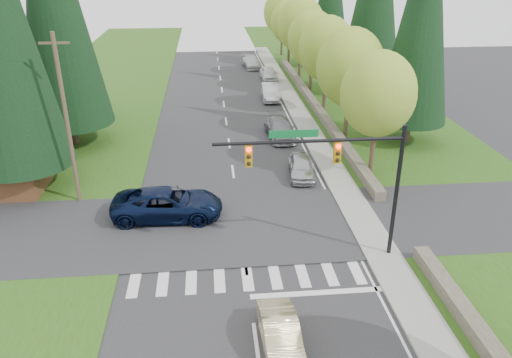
{
  "coord_description": "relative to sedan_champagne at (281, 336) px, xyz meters",
  "views": [
    {
      "loc": [
        -1.45,
        -15.87,
        13.92
      ],
      "look_at": [
        0.88,
        8.08,
        2.8
      ],
      "focal_mm": 35.0,
      "sensor_mm": 36.0,
      "label": 1
    }
  ],
  "objects": [
    {
      "name": "parked_car_a",
      "position": [
        3.64,
        15.73,
        0.04
      ],
      "size": [
        2.02,
        4.17,
        1.37
      ],
      "primitive_type": "imported",
      "rotation": [
        0.0,
        0.0,
        -0.1
      ],
      "color": "#B3B3B8",
      "rests_on": "ground"
    },
    {
      "name": "sidewalk_east",
      "position": [
        6.01,
        23.46,
        -0.58
      ],
      "size": [
        1.8,
        80.0,
        0.13
      ],
      "primitive_type": "cube",
      "color": "gray",
      "rests_on": "ground"
    },
    {
      "name": "parked_car_c",
      "position": [
        3.87,
        34.62,
        0.13
      ],
      "size": [
        1.79,
        4.79,
        1.56
      ],
      "primitive_type": "imported",
      "rotation": [
        0.0,
        0.0,
        -0.03
      ],
      "color": "#BBBBC0",
      "rests_on": "ground"
    },
    {
      "name": "parked_car_d",
      "position": [
        4.71,
        42.85,
        0.1
      ],
      "size": [
        1.87,
        4.45,
        1.5
      ],
      "primitive_type": "imported",
      "rotation": [
        0.0,
        0.0,
        0.02
      ],
      "color": "silver",
      "rests_on": "ground"
    },
    {
      "name": "traffic_signal",
      "position": [
        3.48,
        5.96,
        4.34
      ],
      "size": [
        8.7,
        0.37,
        6.8
      ],
      "color": "black",
      "rests_on": "ground"
    },
    {
      "name": "cross_street",
      "position": [
        -0.89,
        9.46,
        -0.65
      ],
      "size": [
        120.0,
        8.0,
        0.1
      ],
      "primitive_type": "cube",
      "color": "#28282B",
      "rests_on": "ground"
    },
    {
      "name": "grass_west",
      "position": [
        -13.89,
        21.46,
        -0.62
      ],
      "size": [
        14.0,
        110.0,
        0.06
      ],
      "primitive_type": "cube",
      "color": "#2E4913",
      "rests_on": "ground"
    },
    {
      "name": "decid_tree_0",
      "position": [
        8.31,
        15.46,
        4.95
      ],
      "size": [
        4.8,
        4.8,
        8.37
      ],
      "color": "#38281C",
      "rests_on": "ground"
    },
    {
      "name": "conifer_e_a",
      "position": [
        13.11,
        21.46,
        9.14
      ],
      "size": [
        5.44,
        5.44,
        17.8
      ],
      "color": "#38281C",
      "rests_on": "ground"
    },
    {
      "name": "curb_east",
      "position": [
        5.16,
        23.46,
        -0.58
      ],
      "size": [
        0.2,
        80.0,
        0.13
      ],
      "primitive_type": "cube",
      "color": "gray",
      "rests_on": "ground"
    },
    {
      "name": "suv_navy",
      "position": [
        -4.9,
        10.86,
        0.21
      ],
      "size": [
        6.28,
        3.09,
        1.72
      ],
      "primitive_type": "imported",
      "rotation": [
        0.0,
        0.0,
        1.53
      ],
      "color": "black",
      "rests_on": "ground"
    },
    {
      "name": "decid_tree_4",
      "position": [
        8.41,
        43.46,
        5.41
      ],
      "size": [
        5.4,
        5.4,
        9.18
      ],
      "color": "#38281C",
      "rests_on": "ground"
    },
    {
      "name": "decid_tree_3",
      "position": [
        8.31,
        36.46,
        5.02
      ],
      "size": [
        5.0,
        5.0,
        8.55
      ],
      "color": "#38281C",
      "rests_on": "ground"
    },
    {
      "name": "decid_tree_5",
      "position": [
        8.21,
        50.46,
        4.88
      ],
      "size": [
        4.8,
        4.8,
        8.3
      ],
      "color": "#38281C",
      "rests_on": "ground"
    },
    {
      "name": "stone_wall_north",
      "position": [
        7.71,
        31.46,
        -0.3
      ],
      "size": [
        0.7,
        40.0,
        0.7
      ],
      "primitive_type": "cube",
      "color": "#4C4438",
      "rests_on": "ground"
    },
    {
      "name": "ground",
      "position": [
        -0.89,
        1.46,
        -0.65
      ],
      "size": [
        120.0,
        120.0,
        0.0
      ],
      "primitive_type": "plane",
      "color": "#28282B",
      "rests_on": "ground"
    },
    {
      "name": "grass_east",
      "position": [
        12.11,
        21.46,
        -0.62
      ],
      "size": [
        14.0,
        110.0,
        0.06
      ],
      "primitive_type": "cube",
      "color": "#2E4913",
      "rests_on": "ground"
    },
    {
      "name": "parked_car_e",
      "position": [
        3.31,
        49.73,
        0.05
      ],
      "size": [
        2.45,
        4.98,
        1.39
      ],
      "primitive_type": "imported",
      "rotation": [
        0.0,
        0.0,
        0.11
      ],
      "color": "#BBBBC0",
      "rests_on": "ground"
    },
    {
      "name": "utility_pole",
      "position": [
        -10.39,
        13.46,
        4.49
      ],
      "size": [
        1.6,
        0.24,
        10.0
      ],
      "color": "#473828",
      "rests_on": "ground"
    },
    {
      "name": "decid_tree_1",
      "position": [
        8.41,
        22.46,
        5.15
      ],
      "size": [
        5.2,
        5.2,
        8.8
      ],
      "color": "#38281C",
      "rests_on": "ground"
    },
    {
      "name": "sedan_champagne",
      "position": [
        0.0,
        0.0,
        0.0
      ],
      "size": [
        1.51,
        3.98,
        1.3
      ],
      "primitive_type": "imported",
      "rotation": [
        0.0,
        0.0,
        0.04
      ],
      "color": "#CFBB8A",
      "rests_on": "ground"
    },
    {
      "name": "parked_car_b",
      "position": [
        3.31,
        23.46,
        0.1
      ],
      "size": [
        2.31,
        5.21,
        1.49
      ],
      "primitive_type": "imported",
      "rotation": [
        0.0,
        0.0,
        0.04
      ],
      "color": "slate",
      "rests_on": "ground"
    },
    {
      "name": "stone_wall_south",
      "position": [
        7.71,
        -1.54,
        -0.3
      ],
      "size": [
        0.7,
        14.0,
        0.7
      ],
      "primitive_type": "cube",
      "color": "#4C4438",
      "rests_on": "ground"
    },
    {
      "name": "decid_tree_6",
      "position": [
        8.31,
        57.46,
        5.22
      ],
      "size": [
        5.2,
        5.2,
        8.86
      ],
      "color": "#38281C",
      "rests_on": "ground"
    },
    {
      "name": "decid_tree_2",
      "position": [
        8.21,
        29.46,
        5.28
      ],
      "size": [
        5.0,
        5.0,
        8.82
      ],
      "color": "#38281C",
      "rests_on": "ground"
    }
  ]
}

